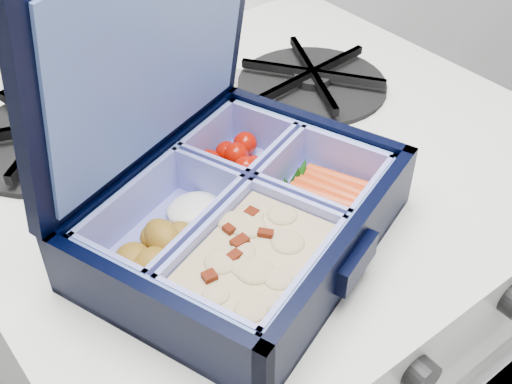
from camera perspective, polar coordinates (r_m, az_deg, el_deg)
stove at (r=0.92m, az=-0.93°, el=-16.09°), size 0.55×0.55×0.82m
bento_box at (r=0.49m, az=-1.14°, el=-2.23°), size 0.28×0.25×0.06m
burner_grate at (r=0.69m, az=5.03°, el=10.15°), size 0.17×0.17×0.02m
burner_grate_rear at (r=0.64m, az=-17.63°, el=5.03°), size 0.22×0.22×0.02m
fork at (r=0.63m, az=-3.39°, el=6.09°), size 0.15×0.15×0.01m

